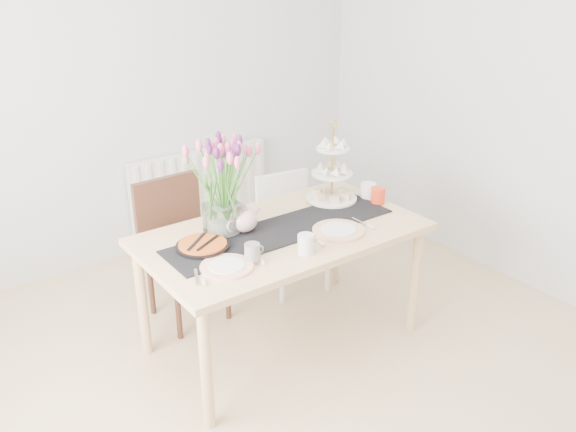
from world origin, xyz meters
TOP-DOWN VIEW (x-y plane):
  - room_shell at (0.00, 0.00)m, footprint 4.50×4.50m
  - radiator at (0.50, 2.19)m, footprint 1.20×0.08m
  - dining_table at (0.18, 0.59)m, footprint 1.60×0.90m
  - chair_brown at (-0.16, 1.26)m, footprint 0.47×0.47m
  - chair_white at (0.65, 1.18)m, footprint 0.45×0.45m
  - table_runner at (0.18, 0.59)m, footprint 1.40×0.35m
  - tulip_vase at (-0.10, 0.76)m, footprint 0.66×0.66m
  - cake_stand at (0.69, 0.77)m, footprint 0.32×0.32m
  - teapot at (-0.01, 0.70)m, footprint 0.29×0.25m
  - cream_jug at (0.91, 0.67)m, footprint 0.10×0.10m
  - tart_tin at (-0.30, 0.65)m, footprint 0.29×0.29m
  - mug_grey at (-0.16, 0.38)m, footprint 0.09×0.09m
  - mug_white at (0.12, 0.29)m, footprint 0.09×0.09m
  - mug_orange at (0.90, 0.57)m, footprint 0.12×0.12m
  - plate_left at (-0.31, 0.39)m, footprint 0.36×0.36m
  - plate_right at (0.43, 0.39)m, footprint 0.30×0.30m

SIDE VIEW (x-z plane):
  - radiator at x=0.50m, z-range 0.15..0.75m
  - chair_white at x=0.65m, z-range 0.06..0.86m
  - chair_brown at x=-0.16m, z-range 0.08..0.99m
  - dining_table at x=0.18m, z-range 0.30..1.05m
  - table_runner at x=0.18m, z-range 0.75..0.76m
  - plate_left at x=-0.31m, z-range 0.75..0.76m
  - plate_right at x=0.43m, z-range 0.75..0.77m
  - tart_tin at x=-0.30m, z-range 0.75..0.78m
  - mug_grey at x=-0.16m, z-range 0.75..0.85m
  - cream_jug at x=0.91m, z-range 0.75..0.85m
  - mug_orange at x=0.90m, z-range 0.75..0.85m
  - mug_white at x=0.12m, z-range 0.75..0.86m
  - teapot at x=-0.01m, z-range 0.75..0.91m
  - cake_stand at x=0.69m, z-range 0.65..1.12m
  - tulip_vase at x=-0.10m, z-range 0.83..1.39m
  - room_shell at x=0.00m, z-range -0.95..3.55m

